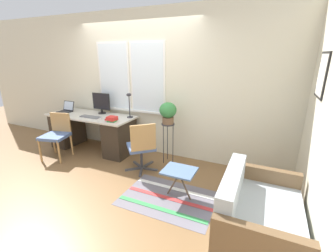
{
  "coord_description": "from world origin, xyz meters",
  "views": [
    {
      "loc": [
        2.34,
        -3.0,
        1.9
      ],
      "look_at": [
        0.9,
        0.18,
        0.79
      ],
      "focal_mm": 24.0,
      "sensor_mm": 36.0,
      "label": 1
    }
  ],
  "objects_px": {
    "book_stack": "(112,119)",
    "couch_loveseat": "(256,218)",
    "keyboard": "(90,117)",
    "mouse": "(101,118)",
    "desk_lamp": "(129,101)",
    "desk_chair_wooden": "(57,134)",
    "office_chair_swivel": "(142,146)",
    "folding_stool": "(179,172)",
    "monitor": "(101,103)",
    "plant_stand": "(168,130)",
    "potted_plant": "(168,112)",
    "laptop": "(66,109)"
  },
  "relations": [
    {
      "from": "couch_loveseat",
      "to": "plant_stand",
      "type": "xyz_separation_m",
      "value": [
        -1.61,
        1.29,
        0.36
      ]
    },
    {
      "from": "keyboard",
      "to": "mouse",
      "type": "distance_m",
      "value": 0.28
    },
    {
      "from": "desk_lamp",
      "to": "book_stack",
      "type": "relative_size",
      "value": 2.35
    },
    {
      "from": "book_stack",
      "to": "couch_loveseat",
      "type": "distance_m",
      "value": 2.83
    },
    {
      "from": "book_stack",
      "to": "couch_loveseat",
      "type": "height_order",
      "value": "book_stack"
    },
    {
      "from": "mouse",
      "to": "folding_stool",
      "type": "xyz_separation_m",
      "value": [
        1.88,
        -0.68,
        -0.37
      ]
    },
    {
      "from": "desk_lamp",
      "to": "folding_stool",
      "type": "relative_size",
      "value": 1.09
    },
    {
      "from": "laptop",
      "to": "keyboard",
      "type": "relative_size",
      "value": 0.66
    },
    {
      "from": "keyboard",
      "to": "plant_stand",
      "type": "bearing_deg",
      "value": 8.22
    },
    {
      "from": "laptop",
      "to": "book_stack",
      "type": "bearing_deg",
      "value": -8.5
    },
    {
      "from": "mouse",
      "to": "desk_chair_wooden",
      "type": "xyz_separation_m",
      "value": [
        -0.73,
        -0.43,
        -0.28
      ]
    },
    {
      "from": "desk_lamp",
      "to": "laptop",
      "type": "bearing_deg",
      "value": -173.38
    },
    {
      "from": "monitor",
      "to": "plant_stand",
      "type": "xyz_separation_m",
      "value": [
        1.56,
        -0.11,
        -0.33
      ]
    },
    {
      "from": "desk_chair_wooden",
      "to": "potted_plant",
      "type": "relative_size",
      "value": 2.2
    },
    {
      "from": "monitor",
      "to": "potted_plant",
      "type": "distance_m",
      "value": 1.56
    },
    {
      "from": "keyboard",
      "to": "mouse",
      "type": "bearing_deg",
      "value": -4.91
    },
    {
      "from": "couch_loveseat",
      "to": "desk_lamp",
      "type": "bearing_deg",
      "value": 60.81
    },
    {
      "from": "desk_chair_wooden",
      "to": "folding_stool",
      "type": "bearing_deg",
      "value": -19.29
    },
    {
      "from": "mouse",
      "to": "potted_plant",
      "type": "height_order",
      "value": "potted_plant"
    },
    {
      "from": "book_stack",
      "to": "folding_stool",
      "type": "xyz_separation_m",
      "value": [
        1.58,
        -0.63,
        -0.4
      ]
    },
    {
      "from": "keyboard",
      "to": "couch_loveseat",
      "type": "distance_m",
      "value": 3.39
    },
    {
      "from": "desk_chair_wooden",
      "to": "mouse",
      "type": "bearing_deg",
      "value": 16.64
    },
    {
      "from": "desk_chair_wooden",
      "to": "folding_stool",
      "type": "height_order",
      "value": "desk_chair_wooden"
    },
    {
      "from": "desk_chair_wooden",
      "to": "office_chair_swivel",
      "type": "height_order",
      "value": "office_chair_swivel"
    },
    {
      "from": "mouse",
      "to": "book_stack",
      "type": "distance_m",
      "value": 0.31
    },
    {
      "from": "folding_stool",
      "to": "monitor",
      "type": "bearing_deg",
      "value": 154.23
    },
    {
      "from": "desk_lamp",
      "to": "desk_chair_wooden",
      "type": "distance_m",
      "value": 1.51
    },
    {
      "from": "laptop",
      "to": "potted_plant",
      "type": "xyz_separation_m",
      "value": [
        2.36,
        0.09,
        0.17
      ]
    },
    {
      "from": "monitor",
      "to": "mouse",
      "type": "xyz_separation_m",
      "value": [
        0.26,
        -0.36,
        -0.21
      ]
    },
    {
      "from": "book_stack",
      "to": "mouse",
      "type": "bearing_deg",
      "value": 171.5
    },
    {
      "from": "keyboard",
      "to": "mouse",
      "type": "height_order",
      "value": "mouse"
    },
    {
      "from": "couch_loveseat",
      "to": "keyboard",
      "type": "bearing_deg",
      "value": 71.49
    },
    {
      "from": "mouse",
      "to": "potted_plant",
      "type": "relative_size",
      "value": 0.16
    },
    {
      "from": "desk_lamp",
      "to": "office_chair_swivel",
      "type": "bearing_deg",
      "value": -44.01
    },
    {
      "from": "desk_lamp",
      "to": "plant_stand",
      "type": "xyz_separation_m",
      "value": [
        0.85,
        -0.08,
        -0.43
      ]
    },
    {
      "from": "book_stack",
      "to": "office_chair_swivel",
      "type": "bearing_deg",
      "value": -15.03
    },
    {
      "from": "monitor",
      "to": "potted_plant",
      "type": "bearing_deg",
      "value": -3.97
    },
    {
      "from": "laptop",
      "to": "mouse",
      "type": "xyz_separation_m",
      "value": [
        1.07,
        -0.16,
        -0.03
      ]
    },
    {
      "from": "folding_stool",
      "to": "potted_plant",
      "type": "bearing_deg",
      "value": 122.44
    },
    {
      "from": "monitor",
      "to": "folding_stool",
      "type": "xyz_separation_m",
      "value": [
        2.15,
        -1.04,
        -0.58
      ]
    },
    {
      "from": "office_chair_swivel",
      "to": "potted_plant",
      "type": "relative_size",
      "value": 2.29
    },
    {
      "from": "mouse",
      "to": "plant_stand",
      "type": "distance_m",
      "value": 1.32
    },
    {
      "from": "keyboard",
      "to": "potted_plant",
      "type": "height_order",
      "value": "potted_plant"
    },
    {
      "from": "desk_lamp",
      "to": "couch_loveseat",
      "type": "distance_m",
      "value": 2.93
    },
    {
      "from": "laptop",
      "to": "folding_stool",
      "type": "distance_m",
      "value": 3.09
    },
    {
      "from": "monitor",
      "to": "couch_loveseat",
      "type": "height_order",
      "value": "monitor"
    },
    {
      "from": "plant_stand",
      "to": "office_chair_swivel",
      "type": "bearing_deg",
      "value": -117.23
    },
    {
      "from": "monitor",
      "to": "plant_stand",
      "type": "height_order",
      "value": "monitor"
    },
    {
      "from": "book_stack",
      "to": "plant_stand",
      "type": "bearing_deg",
      "value": 16.6
    },
    {
      "from": "monitor",
      "to": "book_stack",
      "type": "xyz_separation_m",
      "value": [
        0.57,
        -0.4,
        -0.18
      ]
    }
  ]
}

